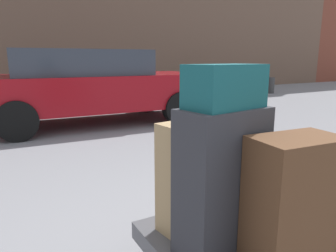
# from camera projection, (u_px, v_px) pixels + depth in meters

# --- Properties ---
(luggage_cart) EXTENTS (1.33, 0.89, 0.34)m
(luggage_cart) POSITION_uv_depth(u_px,v_px,m) (273.00, 239.00, 1.72)
(luggage_cart) COLOR #4C4C51
(luggage_cart) RESTS_ON ground_plane
(suitcase_charcoal_front_right) EXTENTS (0.45, 0.28, 0.70)m
(suitcase_charcoal_front_right) POSITION_uv_depth(u_px,v_px,m) (221.00, 182.00, 1.45)
(suitcase_charcoal_front_right) COLOR #2D2D33
(suitcase_charcoal_front_right) RESTS_ON luggage_cart
(suitcase_olive_rear_left) EXTENTS (0.58, 0.44, 0.24)m
(suitcase_olive_rear_left) POSITION_uv_depth(u_px,v_px,m) (262.00, 192.00, 1.89)
(suitcase_olive_rear_left) COLOR #4C5128
(suitcase_olive_rear_left) RESTS_ON luggage_cart
(suitcase_tan_stacked_top) EXTENTS (0.39, 0.30, 0.60)m
(suitcase_tan_stacked_top) POSITION_uv_depth(u_px,v_px,m) (196.00, 177.00, 1.64)
(suitcase_tan_stacked_top) COLOR #9E7F56
(suitcase_tan_stacked_top) RESTS_ON luggage_cart
(suitcase_brown_rear_right) EXTENTS (0.41, 0.27, 0.60)m
(suitcase_brown_rear_right) POSITION_uv_depth(u_px,v_px,m) (293.00, 204.00, 1.33)
(suitcase_brown_rear_right) COLOR #51331E
(suitcase_brown_rear_right) RESTS_ON luggage_cart
(duffel_bag_teal_topmost_pile) EXTENTS (0.38, 0.25, 0.19)m
(duffel_bag_teal_topmost_pile) POSITION_uv_depth(u_px,v_px,m) (225.00, 86.00, 1.36)
(duffel_bag_teal_topmost_pile) COLOR #144C51
(duffel_bag_teal_topmost_pile) RESTS_ON suitcase_charcoal_front_right
(parked_car) EXTENTS (4.39, 2.11, 1.42)m
(parked_car) POSITION_uv_depth(u_px,v_px,m) (91.00, 85.00, 5.99)
(parked_car) COLOR maroon
(parked_car) RESTS_ON ground_plane
(bicycle_leaning) EXTENTS (1.75, 0.30, 0.96)m
(bicycle_leaning) POSITION_uv_depth(u_px,v_px,m) (207.00, 82.00, 12.12)
(bicycle_leaning) COLOR black
(bicycle_leaning) RESTS_ON ground_plane
(bollard_kerb_near) EXTENTS (0.24, 0.24, 0.59)m
(bollard_kerb_near) POSITION_uv_depth(u_px,v_px,m) (157.00, 92.00, 9.17)
(bollard_kerb_near) COLOR #383838
(bollard_kerb_near) RESTS_ON ground_plane
(bollard_kerb_mid) EXTENTS (0.24, 0.24, 0.59)m
(bollard_kerb_mid) POSITION_uv_depth(u_px,v_px,m) (200.00, 89.00, 9.91)
(bollard_kerb_mid) COLOR #383838
(bollard_kerb_mid) RESTS_ON ground_plane
(bollard_kerb_far) EXTENTS (0.24, 0.24, 0.59)m
(bollard_kerb_far) POSITION_uv_depth(u_px,v_px,m) (239.00, 87.00, 10.69)
(bollard_kerb_far) COLOR #383838
(bollard_kerb_far) RESTS_ON ground_plane
(bollard_corner) EXTENTS (0.24, 0.24, 0.59)m
(bollard_corner) POSITION_uv_depth(u_px,v_px,m) (271.00, 85.00, 11.43)
(bollard_corner) COLOR #383838
(bollard_corner) RESTS_ON ground_plane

